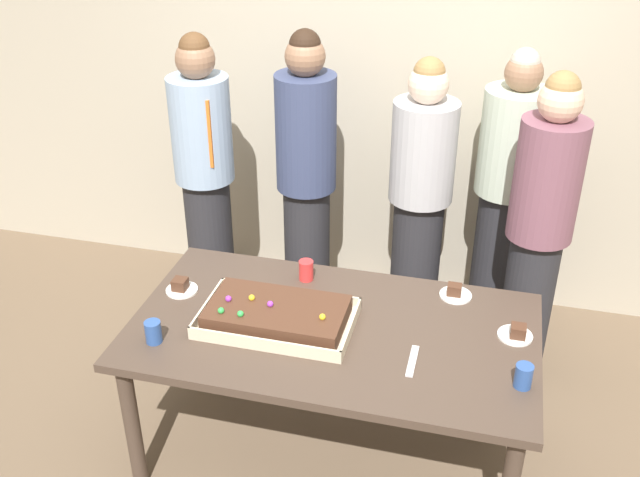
{
  "coord_description": "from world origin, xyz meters",
  "views": [
    {
      "loc": [
        0.59,
        -2.52,
        2.63
      ],
      "look_at": [
        -0.1,
        0.15,
        1.08
      ],
      "focal_mm": 41.02,
      "sensor_mm": 36.0,
      "label": 1
    }
  ],
  "objects_px": {
    "person_far_right_suit": "(507,197)",
    "drink_cup_middle": "(523,376)",
    "plated_slice_near_right": "(517,333)",
    "person_green_shirt_behind": "(420,199)",
    "person_serving_front": "(306,179)",
    "plated_slice_far_left": "(181,287)",
    "sheet_cake": "(277,315)",
    "drink_cup_far_end": "(153,332)",
    "drink_cup_nearest": "(306,270)",
    "party_table": "(333,342)",
    "person_striped_tie_right": "(539,232)",
    "cake_server_utensil": "(412,361)",
    "plated_slice_near_left": "(455,293)",
    "person_left_edge_reaching": "(205,179)"
  },
  "relations": [
    {
      "from": "drink_cup_middle",
      "to": "cake_server_utensil",
      "type": "bearing_deg",
      "value": 174.57
    },
    {
      "from": "plated_slice_near_right",
      "to": "person_green_shirt_behind",
      "type": "distance_m",
      "value": 1.14
    },
    {
      "from": "plated_slice_near_right",
      "to": "sheet_cake",
      "type": "bearing_deg",
      "value": -170.99
    },
    {
      "from": "plated_slice_far_left",
      "to": "drink_cup_far_end",
      "type": "relative_size",
      "value": 1.5
    },
    {
      "from": "person_left_edge_reaching",
      "to": "person_far_right_suit",
      "type": "bearing_deg",
      "value": 62.89
    },
    {
      "from": "person_green_shirt_behind",
      "to": "cake_server_utensil",
      "type": "bearing_deg",
      "value": 28.65
    },
    {
      "from": "person_serving_front",
      "to": "person_far_right_suit",
      "type": "distance_m",
      "value": 1.11
    },
    {
      "from": "person_far_right_suit",
      "to": "person_left_edge_reaching",
      "type": "distance_m",
      "value": 1.68
    },
    {
      "from": "party_table",
      "to": "person_striped_tie_right",
      "type": "distance_m",
      "value": 1.19
    },
    {
      "from": "party_table",
      "to": "drink_cup_middle",
      "type": "xyz_separation_m",
      "value": [
        0.81,
        -0.19,
        0.13
      ]
    },
    {
      "from": "person_serving_front",
      "to": "person_green_shirt_behind",
      "type": "bearing_deg",
      "value": 85.38
    },
    {
      "from": "drink_cup_middle",
      "to": "drink_cup_far_end",
      "type": "height_order",
      "value": "same"
    },
    {
      "from": "plated_slice_near_left",
      "to": "drink_cup_far_end",
      "type": "height_order",
      "value": "drink_cup_far_end"
    },
    {
      "from": "drink_cup_nearest",
      "to": "person_green_shirt_behind",
      "type": "bearing_deg",
      "value": 60.14
    },
    {
      "from": "party_table",
      "to": "person_green_shirt_behind",
      "type": "bearing_deg",
      "value": 78.62
    },
    {
      "from": "party_table",
      "to": "plated_slice_near_right",
      "type": "relative_size",
      "value": 11.81
    },
    {
      "from": "sheet_cake",
      "to": "plated_slice_near_left",
      "type": "xyz_separation_m",
      "value": [
        0.74,
        0.41,
        -0.03
      ]
    },
    {
      "from": "person_far_right_suit",
      "to": "drink_cup_far_end",
      "type": "bearing_deg",
      "value": -6.37
    },
    {
      "from": "drink_cup_nearest",
      "to": "drink_cup_far_end",
      "type": "distance_m",
      "value": 0.8
    },
    {
      "from": "cake_server_utensil",
      "to": "person_green_shirt_behind",
      "type": "height_order",
      "value": "person_green_shirt_behind"
    },
    {
      "from": "drink_cup_middle",
      "to": "person_striped_tie_right",
      "type": "relative_size",
      "value": 0.06
    },
    {
      "from": "plated_slice_near_left",
      "to": "person_left_edge_reaching",
      "type": "distance_m",
      "value": 1.58
    },
    {
      "from": "plated_slice_far_left",
      "to": "drink_cup_nearest",
      "type": "height_order",
      "value": "drink_cup_nearest"
    },
    {
      "from": "person_far_right_suit",
      "to": "drink_cup_middle",
      "type": "bearing_deg",
      "value": 41.22
    },
    {
      "from": "drink_cup_far_end",
      "to": "person_far_right_suit",
      "type": "distance_m",
      "value": 2.06
    },
    {
      "from": "plated_slice_near_left",
      "to": "drink_cup_nearest",
      "type": "bearing_deg",
      "value": -177.52
    },
    {
      "from": "drink_cup_nearest",
      "to": "person_serving_front",
      "type": "distance_m",
      "value": 0.76
    },
    {
      "from": "person_green_shirt_behind",
      "to": "drink_cup_nearest",
      "type": "bearing_deg",
      "value": -7.79
    },
    {
      "from": "drink_cup_far_end",
      "to": "person_serving_front",
      "type": "bearing_deg",
      "value": 77.58
    },
    {
      "from": "plated_slice_far_left",
      "to": "person_green_shirt_behind",
      "type": "height_order",
      "value": "person_green_shirt_behind"
    },
    {
      "from": "drink_cup_middle",
      "to": "sheet_cake",
      "type": "bearing_deg",
      "value": 171.63
    },
    {
      "from": "party_table",
      "to": "cake_server_utensil",
      "type": "distance_m",
      "value": 0.41
    },
    {
      "from": "plated_slice_far_left",
      "to": "drink_cup_middle",
      "type": "bearing_deg",
      "value": -10.58
    },
    {
      "from": "drink_cup_middle",
      "to": "cake_server_utensil",
      "type": "distance_m",
      "value": 0.44
    },
    {
      "from": "plated_slice_far_left",
      "to": "person_striped_tie_right",
      "type": "relative_size",
      "value": 0.09
    },
    {
      "from": "person_serving_front",
      "to": "person_far_right_suit",
      "type": "height_order",
      "value": "person_serving_front"
    },
    {
      "from": "plated_slice_near_right",
      "to": "drink_cup_nearest",
      "type": "distance_m",
      "value": 1.02
    },
    {
      "from": "plated_slice_near_right",
      "to": "person_green_shirt_behind",
      "type": "bearing_deg",
      "value": 119.18
    },
    {
      "from": "person_serving_front",
      "to": "person_green_shirt_behind",
      "type": "relative_size",
      "value": 1.07
    },
    {
      "from": "cake_server_utensil",
      "to": "person_striped_tie_right",
      "type": "relative_size",
      "value": 0.12
    },
    {
      "from": "sheet_cake",
      "to": "person_far_right_suit",
      "type": "xyz_separation_m",
      "value": [
        0.93,
        1.26,
        0.09
      ]
    },
    {
      "from": "party_table",
      "to": "person_striped_tie_right",
      "type": "bearing_deg",
      "value": 43.26
    },
    {
      "from": "party_table",
      "to": "drink_cup_middle",
      "type": "relative_size",
      "value": 17.71
    },
    {
      "from": "plated_slice_near_left",
      "to": "drink_cup_far_end",
      "type": "distance_m",
      "value": 1.38
    },
    {
      "from": "drink_cup_middle",
      "to": "person_green_shirt_behind",
      "type": "xyz_separation_m",
      "value": [
        -0.58,
        1.31,
        0.07
      ]
    },
    {
      "from": "drink_cup_nearest",
      "to": "person_striped_tie_right",
      "type": "height_order",
      "value": "person_striped_tie_right"
    },
    {
      "from": "plated_slice_far_left",
      "to": "person_far_right_suit",
      "type": "distance_m",
      "value": 1.83
    },
    {
      "from": "person_far_right_suit",
      "to": "person_green_shirt_behind",
      "type": "bearing_deg",
      "value": -40.31
    },
    {
      "from": "cake_server_utensil",
      "to": "person_serving_front",
      "type": "xyz_separation_m",
      "value": [
        -0.78,
        1.22,
        0.18
      ]
    },
    {
      "from": "drink_cup_middle",
      "to": "person_serving_front",
      "type": "xyz_separation_m",
      "value": [
        -1.22,
        1.26,
        0.14
      ]
    }
  ]
}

